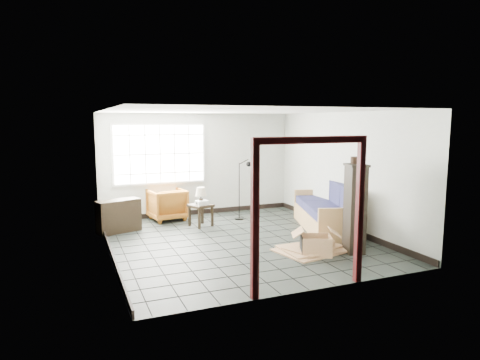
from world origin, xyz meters
name	(u,v)px	position (x,y,z in m)	size (l,w,h in m)	color
ground	(238,241)	(0.00, 0.00, 0.00)	(5.50, 5.50, 0.00)	black
room_shell	(238,158)	(0.00, 0.03, 1.68)	(5.02, 5.52, 2.61)	#B4B9B2
window_panel	(160,154)	(-1.00, 2.70, 1.60)	(2.32, 0.08, 1.52)	silver
doorway_trim	(310,195)	(0.00, -2.70, 1.38)	(1.80, 0.08, 2.20)	#380C0E
futon_sofa	(328,212)	(2.22, 0.16, 0.38)	(1.57, 2.51, 1.04)	#9D6947
armchair	(167,203)	(-0.91, 2.40, 0.42)	(0.82, 0.76, 0.84)	brown
side_table	(201,208)	(-0.34, 1.47, 0.42)	(0.60, 0.60, 0.51)	black
table_lamp	(201,192)	(-0.33, 1.49, 0.78)	(0.29, 0.29, 0.39)	black
projector	(202,203)	(-0.32, 1.41, 0.56)	(0.30, 0.25, 0.10)	silver
floor_lamp	(244,187)	(0.84, 1.73, 0.80)	(0.39, 0.28, 1.49)	black
console_shelf	(119,216)	(-2.15, 1.64, 0.36)	(0.98, 0.62, 0.71)	black
tall_shelf	(355,208)	(1.69, -1.50, 0.83)	(0.45, 0.52, 1.64)	black
pot	(355,160)	(1.72, -1.42, 1.70)	(0.17, 0.17, 0.12)	black
open_box	(316,245)	(0.96, -1.36, 0.18)	(0.96, 0.73, 0.49)	olive
cardboard_pile	(314,248)	(1.07, -1.13, 0.05)	(1.48, 1.19, 0.19)	olive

